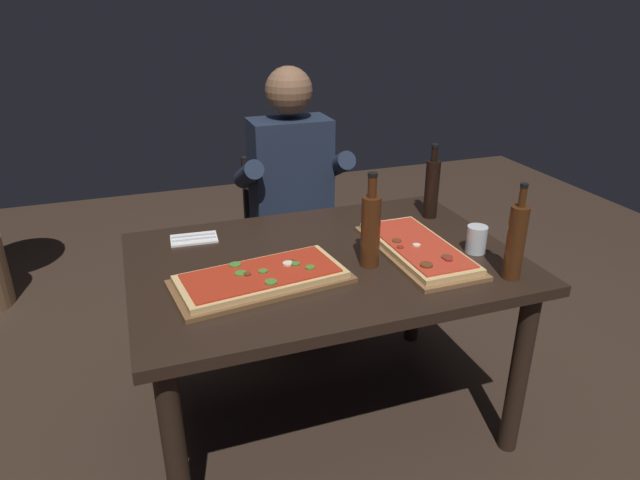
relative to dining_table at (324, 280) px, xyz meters
The scene contains 11 objects.
ground_plane 0.64m from the dining_table, ahead, with size 6.40×6.40×0.00m, color #38281E.
dining_table is the anchor object (origin of this frame).
pizza_rectangular_front 0.31m from the dining_table, 156.22° to the right, with size 0.62×0.35×0.05m.
pizza_rectangular_left 0.37m from the dining_table, 13.81° to the right, with size 0.27×0.57×0.05m.
wine_bottle_dark 0.29m from the dining_table, 39.96° to the right, with size 0.07×0.07×0.34m.
oil_bottle_amber 0.66m from the dining_table, 22.28° to the left, with size 0.06×0.06×0.32m.
vinegar_bottle_green 0.69m from the dining_table, 33.25° to the right, with size 0.06×0.06×0.34m.
tumbler_near_camera 0.59m from the dining_table, 14.44° to the right, with size 0.08×0.08×0.10m.
napkin_cutlery_set 0.55m from the dining_table, 142.96° to the left, with size 0.19×0.12×0.01m.
diner_chair 0.88m from the dining_table, 82.95° to the left, with size 0.44×0.44×0.87m.
seated_diner 0.75m from the dining_table, 81.81° to the left, with size 0.53×0.41×1.33m.
Camera 1 is at (-0.64, -1.75, 1.64)m, focal length 31.55 mm.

